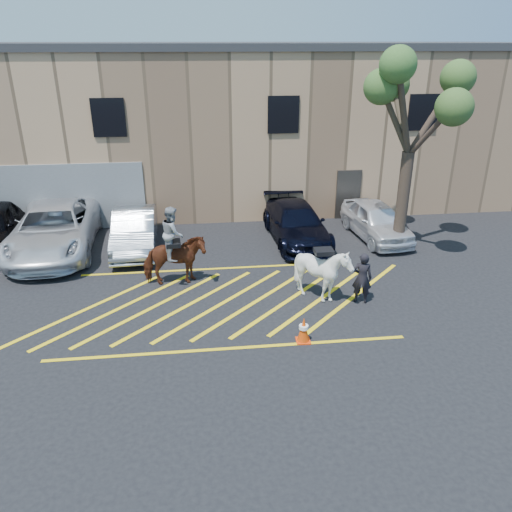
{
  "coord_description": "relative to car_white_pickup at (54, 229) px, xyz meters",
  "views": [
    {
      "loc": [
        -0.6,
        -13.81,
        7.46
      ],
      "look_at": [
        1.07,
        0.2,
        1.3
      ],
      "focal_mm": 35.0,
      "sensor_mm": 36.0,
      "label": 1
    }
  ],
  "objects": [
    {
      "name": "ground",
      "position": [
        6.08,
        -4.6,
        -0.87
      ],
      "size": [
        90.0,
        90.0,
        0.0
      ],
      "primitive_type": "plane",
      "color": "black",
      "rests_on": "ground"
    },
    {
      "name": "car_blue_suv",
      "position": [
        9.28,
        -0.04,
        -0.15
      ],
      "size": [
        2.33,
        5.09,
        1.44
      ],
      "primitive_type": "imported",
      "rotation": [
        0.0,
        0.0,
        0.06
      ],
      "color": "black",
      "rests_on": "ground"
    },
    {
      "name": "car_white_pickup",
      "position": [
        0.0,
        0.0,
        0.0
      ],
      "size": [
        3.25,
        6.43,
        1.74
      ],
      "primitive_type": "imported",
      "rotation": [
        0.0,
        0.0,
        0.06
      ],
      "color": "silver",
      "rests_on": "ground"
    },
    {
      "name": "traffic_cone",
      "position": [
        8.09,
        -7.28,
        -0.51
      ],
      "size": [
        0.4,
        0.4,
        0.73
      ],
      "color": "#F73B0A",
      "rests_on": "ground"
    },
    {
      "name": "tree",
      "position": [
        12.9,
        -1.57,
        4.82
      ],
      "size": [
        3.99,
        4.37,
        7.31
      ],
      "color": "#46362B",
      "rests_on": "ground"
    },
    {
      "name": "hatching_zone",
      "position": [
        6.08,
        -4.9,
        -0.87
      ],
      "size": [
        12.6,
        5.12,
        0.01
      ],
      "color": "yellow",
      "rests_on": "ground"
    },
    {
      "name": "car_silver_sedan",
      "position": [
        2.98,
        -0.13,
        -0.13
      ],
      "size": [
        1.77,
        4.56,
        1.48
      ],
      "primitive_type": "imported",
      "rotation": [
        0.0,
        0.0,
        0.05
      ],
      "color": "#9BA2A9",
      "rests_on": "ground"
    },
    {
      "name": "car_white_suv",
      "position": [
        12.55,
        -0.1,
        -0.15
      ],
      "size": [
        2.13,
        4.42,
        1.45
      ],
      "primitive_type": "imported",
      "rotation": [
        0.0,
        0.0,
        0.1
      ],
      "color": "white",
      "rests_on": "ground"
    },
    {
      "name": "handler",
      "position": [
        10.28,
        -5.33,
        -0.06
      ],
      "size": [
        0.68,
        0.55,
        1.63
      ],
      "primitive_type": "imported",
      "rotation": [
        0.0,
        0.0,
        2.83
      ],
      "color": "black",
      "rests_on": "ground"
    },
    {
      "name": "mounted_bay",
      "position": [
        4.6,
        -3.42,
        0.2
      ],
      "size": [
        2.08,
        1.06,
        2.67
      ],
      "color": "brown",
      "rests_on": "ground"
    },
    {
      "name": "warehouse",
      "position": [
        6.07,
        7.39,
        2.78
      ],
      "size": [
        32.42,
        10.2,
        7.3
      ],
      "color": "tan",
      "rests_on": "ground"
    },
    {
      "name": "saddled_white",
      "position": [
        9.12,
        -5.03,
        0.04
      ],
      "size": [
        1.48,
        1.66,
        1.82
      ],
      "color": "white",
      "rests_on": "ground"
    }
  ]
}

